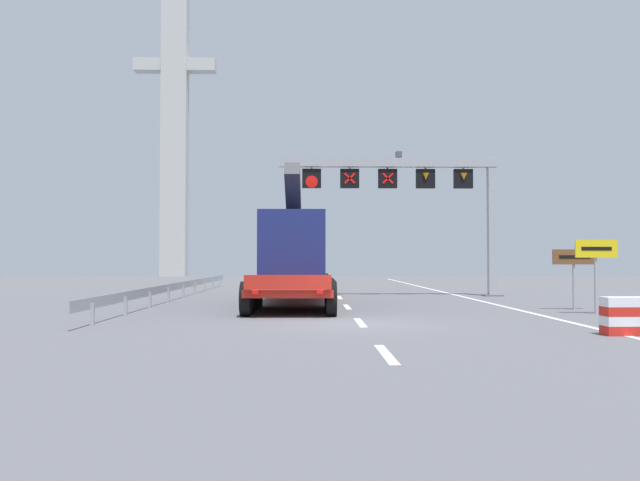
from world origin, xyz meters
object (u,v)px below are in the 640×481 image
heavy_haul_truck_red (296,255)px  crash_barrier_striped (624,316)px  bridge_pylon_distant (175,103)px  tourist_info_sign_brown (574,264)px  overhead_lane_gantry (416,185)px  exit_sign_yellow (596,258)px

heavy_haul_truck_red → crash_barrier_striped: size_ratio=13.95×
crash_barrier_striped → bridge_pylon_distant: bridge_pylon_distant is taller
crash_barrier_striped → tourist_info_sign_brown: bearing=75.6°
overhead_lane_gantry → bridge_pylon_distant: size_ratio=0.29×
overhead_lane_gantry → heavy_haul_truck_red: size_ratio=0.78×
heavy_haul_truck_red → bridge_pylon_distant: bridge_pylon_distant is taller
exit_sign_yellow → heavy_haul_truck_red: bearing=146.3°
heavy_haul_truck_red → bridge_pylon_distant: 50.14m
heavy_haul_truck_red → bridge_pylon_distant: size_ratio=0.37×
overhead_lane_gantry → crash_barrier_striped: bearing=-82.7°
overhead_lane_gantry → tourist_info_sign_brown: 10.61m
overhead_lane_gantry → heavy_haul_truck_red: (-5.83, -4.12, -3.51)m
bridge_pylon_distant → tourist_info_sign_brown: bearing=-63.9°
overhead_lane_gantry → crash_barrier_striped: overhead_lane_gantry is taller
tourist_info_sign_brown → crash_barrier_striped: bearing=-104.4°
tourist_info_sign_brown → bridge_pylon_distant: bridge_pylon_distant is taller
heavy_haul_truck_red → exit_sign_yellow: (10.00, -6.66, -0.14)m
overhead_lane_gantry → bridge_pylon_distant: (-20.18, 40.69, 13.80)m
exit_sign_yellow → tourist_info_sign_brown: 1.84m
exit_sign_yellow → crash_barrier_striped: 6.51m
bridge_pylon_distant → crash_barrier_striped: bearing=-68.8°
exit_sign_yellow → tourist_info_sign_brown: (0.02, 1.83, -0.20)m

